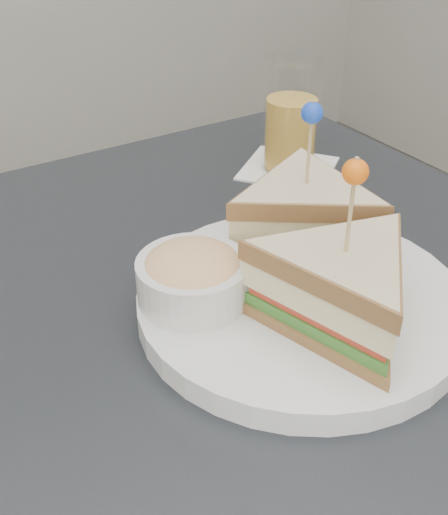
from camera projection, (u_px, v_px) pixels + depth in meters
table at (221, 373)px, 0.63m from camera, size 0.80×0.80×0.75m
plate_meal at (304, 264)px, 0.57m from camera, size 0.36×0.36×0.17m
drink_set at (291, 123)px, 0.81m from camera, size 0.16×0.16×0.14m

